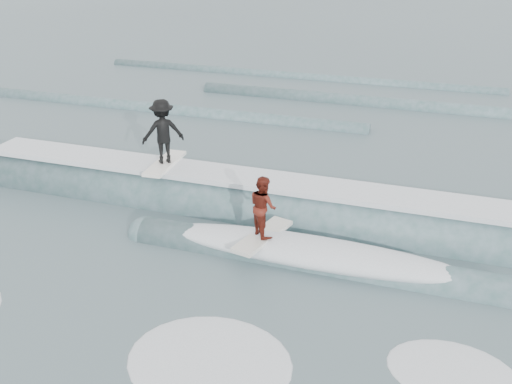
% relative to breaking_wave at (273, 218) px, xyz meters
% --- Properties ---
extents(ground, '(160.00, 160.00, 0.00)m').
position_rel_breaking_wave_xyz_m(ground, '(-0.26, -5.57, -0.05)').
color(ground, '#384A51').
rests_on(ground, ground).
extents(breaking_wave, '(23.24, 3.79, 2.01)m').
position_rel_breaking_wave_xyz_m(breaking_wave, '(0.00, 0.00, 0.00)').
color(breaking_wave, '#355A59').
rests_on(breaking_wave, ground).
extents(surfer_black, '(1.39, 2.03, 1.98)m').
position_rel_breaking_wave_xyz_m(surfer_black, '(-3.42, 0.32, 2.00)').
color(surfer_black, white).
rests_on(surfer_black, ground).
extents(surfer_red, '(1.04, 2.07, 1.63)m').
position_rel_breaking_wave_xyz_m(surfer_red, '(0.32, -1.88, 1.18)').
color(surfer_red, silver).
rests_on(surfer_red, ground).
extents(whitewater, '(14.69, 7.50, 0.10)m').
position_rel_breaking_wave_xyz_m(whitewater, '(-0.52, -6.62, -0.05)').
color(whitewater, white).
rests_on(whitewater, ground).
extents(far_swells, '(35.26, 8.65, 0.80)m').
position_rel_breaking_wave_xyz_m(far_swells, '(-2.48, 12.08, -0.05)').
color(far_swells, '#355A59').
rests_on(far_swells, ground).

